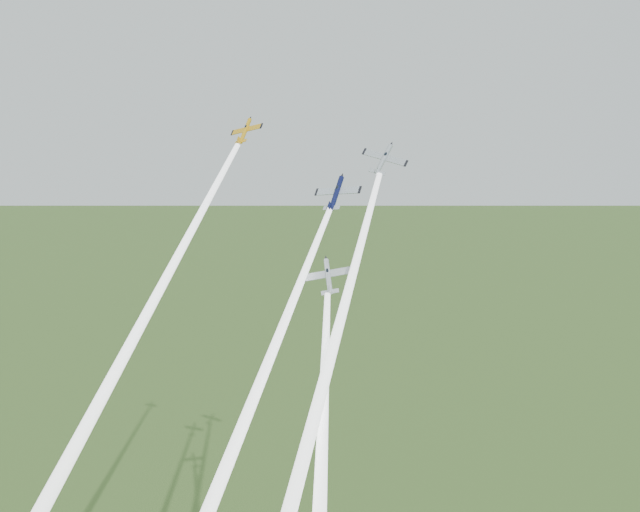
# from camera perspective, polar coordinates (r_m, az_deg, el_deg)

# --- Properties ---
(plane_yellow) EXTENTS (7.71, 8.11, 7.07)m
(plane_yellow) POSITION_cam_1_polar(r_m,az_deg,el_deg) (142.91, -5.34, 8.86)
(plane_yellow) COLOR gold
(smoke_trail_yellow) EXTENTS (23.96, 50.32, 58.51)m
(smoke_trail_yellow) POSITION_cam_1_polar(r_m,az_deg,el_deg) (126.74, -13.07, -5.64)
(smoke_trail_yellow) COLOR white
(plane_navy) EXTENTS (9.83, 9.40, 7.96)m
(plane_navy) POSITION_cam_1_polar(r_m,az_deg,el_deg) (133.44, 1.18, 4.50)
(plane_navy) COLOR #0D123D
(smoke_trail_navy) EXTENTS (19.02, 47.13, 53.42)m
(smoke_trail_navy) POSITION_cam_1_polar(r_m,az_deg,el_deg) (118.19, -4.88, -10.39)
(smoke_trail_navy) COLOR white
(plane_silver_right) EXTENTS (10.04, 7.44, 8.40)m
(plane_silver_right) POSITION_cam_1_polar(r_m,az_deg,el_deg) (135.63, 4.54, 6.88)
(plane_silver_right) COLOR #ABB2B9
(smoke_trail_silver_right) EXTENTS (13.24, 51.02, 56.09)m
(smoke_trail_silver_right) POSITION_cam_1_polar(r_m,az_deg,el_deg) (116.02, 0.38, -8.58)
(smoke_trail_silver_right) COLOR white
(plane_silver_low) EXTENTS (9.54, 7.02, 8.07)m
(plane_silver_low) POSITION_cam_1_polar(r_m,az_deg,el_deg) (126.58, 0.58, -1.46)
(plane_silver_low) COLOR #AEB4BD
(smoke_trail_silver_low) EXTENTS (6.52, 36.44, 39.43)m
(smoke_trail_silver_low) POSITION_cam_1_polar(r_m,az_deg,el_deg) (114.58, 0.12, -13.91)
(smoke_trail_silver_low) COLOR white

